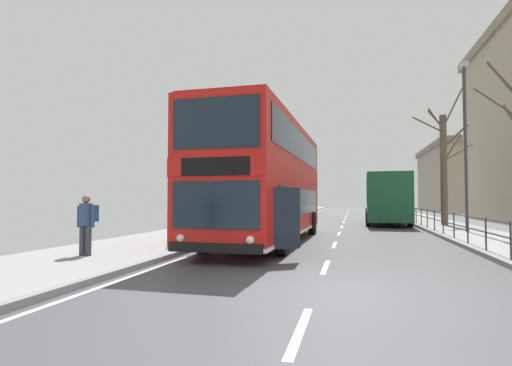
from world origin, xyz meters
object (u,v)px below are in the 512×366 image
at_px(street_lamp_far_side, 465,134).
at_px(bare_tree_far_01, 444,165).
at_px(background_building_01, 475,178).
at_px(background_bus_far_lane, 386,197).
at_px(pedestrian_with_backpack, 87,220).
at_px(double_decker_bus_main, 268,181).

relative_size(street_lamp_far_side, bare_tree_far_01, 1.01).
bearing_deg(background_building_01, background_bus_far_lane, -115.19).
relative_size(background_bus_far_lane, pedestrian_with_backpack, 5.68).
bearing_deg(double_decker_bus_main, pedestrian_with_backpack, -123.65).
height_order(background_bus_far_lane, background_building_01, background_building_01).
bearing_deg(bare_tree_far_01, background_building_01, 71.91).
bearing_deg(street_lamp_far_side, bare_tree_far_01, 88.81).
height_order(street_lamp_far_side, bare_tree_far_01, street_lamp_far_side).
bearing_deg(bare_tree_far_01, background_bus_far_lane, 139.33).
bearing_deg(bare_tree_far_01, street_lamp_far_side, -91.19).
bearing_deg(background_building_01, double_decker_bus_main, -114.40).
xyz_separation_m(street_lamp_far_side, bare_tree_far_01, (0.10, 4.99, -1.05)).
height_order(double_decker_bus_main, bare_tree_far_01, bare_tree_far_01).
relative_size(bare_tree_far_01, background_building_01, 0.42).
height_order(pedestrian_with_backpack, background_building_01, background_building_01).
height_order(pedestrian_with_backpack, street_lamp_far_side, street_lamp_far_side).
xyz_separation_m(double_decker_bus_main, background_building_01, (18.09, 39.87, 1.88)).
xyz_separation_m(background_bus_far_lane, street_lamp_far_side, (2.94, -7.61, 2.93)).
xyz_separation_m(pedestrian_with_backpack, street_lamp_far_side, (12.02, 10.76, 3.59)).
distance_m(double_decker_bus_main, pedestrian_with_backpack, 6.90).
bearing_deg(background_building_01, street_lamp_far_side, -105.78).
relative_size(double_decker_bus_main, background_building_01, 0.63).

